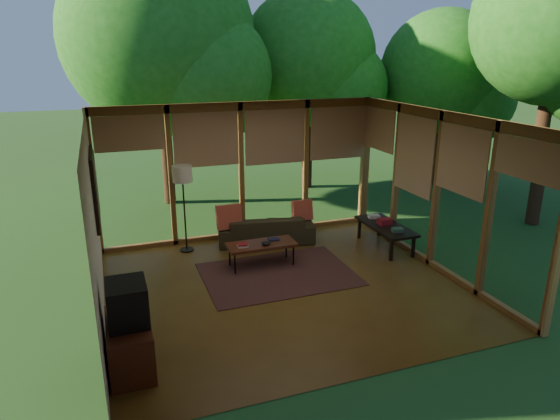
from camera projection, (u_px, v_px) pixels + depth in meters
name	position (u px, v px, depth m)	size (l,w,h in m)	color
floor	(285.00, 287.00, 8.02)	(5.50, 5.50, 0.00)	brown
ceiling	(286.00, 118.00, 7.19)	(5.50, 5.50, 0.00)	white
wall_left	(94.00, 228.00, 6.72)	(0.04, 5.00, 2.70)	silver
wall_front	(366.00, 273.00, 5.36)	(5.50, 0.04, 2.70)	silver
window_wall_back	(241.00, 171.00, 9.84)	(5.50, 0.12, 2.70)	brown
window_wall_right	(437.00, 191.00, 8.49)	(0.12, 5.00, 2.70)	brown
exterior_lawn	(417.00, 157.00, 17.76)	(40.00, 40.00, 0.00)	#234C1C
tree_nw	(159.00, 38.00, 11.35)	(4.40, 4.40, 6.11)	#362113
tree_ne	(307.00, 59.00, 12.94)	(3.51, 3.51, 5.18)	#362113
tree_se	(560.00, 19.00, 9.64)	(3.35, 3.35, 5.89)	#362113
tree_far	(442.00, 73.00, 13.12)	(3.22, 3.22, 4.68)	#362113
rug	(278.00, 274.00, 8.46)	(2.51, 1.78, 0.01)	brown
sofa	(266.00, 229.00, 9.83)	(1.87, 0.73, 0.55)	#352E1A
pillow_left	(229.00, 217.00, 9.44)	(0.47, 0.16, 0.47)	maroon
pillow_right	(302.00, 211.00, 9.93)	(0.40, 0.13, 0.40)	maroon
ct_book_lower	(243.00, 246.00, 8.52)	(0.18, 0.13, 0.03)	beige
ct_book_upper	(243.00, 245.00, 8.51)	(0.16, 0.12, 0.03)	maroon
ct_book_side	(273.00, 239.00, 8.83)	(0.19, 0.14, 0.03)	#161832
ct_bowl	(266.00, 243.00, 8.60)	(0.16, 0.16, 0.07)	black
media_cabinet	(130.00, 344.00, 5.93)	(0.50, 1.00, 0.60)	#542517
television	(127.00, 303.00, 5.76)	(0.45, 0.55, 0.50)	black
console_book_a	(397.00, 230.00, 9.13)	(0.19, 0.14, 0.07)	#33594A
console_book_b	(385.00, 221.00, 9.53)	(0.24, 0.18, 0.11)	maroon
console_book_c	(374.00, 216.00, 9.90)	(0.22, 0.16, 0.06)	beige
floor_lamp	(182.00, 179.00, 9.05)	(0.36, 0.36, 1.65)	black
coffee_table	(261.00, 245.00, 8.69)	(1.20, 0.50, 0.43)	#542517
side_console	(386.00, 227.00, 9.52)	(0.60, 1.40, 0.46)	black
wall_painting	(95.00, 188.00, 7.92)	(0.06, 1.35, 1.15)	black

